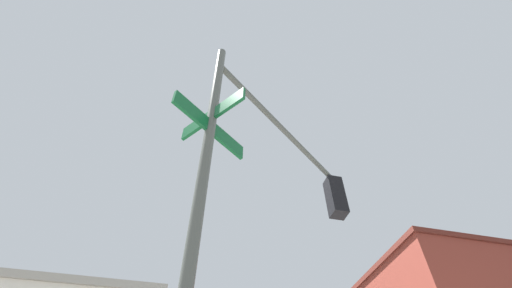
{
  "coord_description": "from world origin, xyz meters",
  "views": [
    {
      "loc": [
        -7.35,
        -9.35,
        1.0
      ],
      "look_at": [
        -6.58,
        -6.04,
        4.61
      ],
      "focal_mm": 23.62,
      "sensor_mm": 36.0,
      "label": 1
    }
  ],
  "objects": [
    {
      "name": "traffic_signal_near",
      "position": [
        -6.14,
        -5.91,
        4.03
      ],
      "size": [
        3.15,
        2.54,
        5.69
      ],
      "color": "#474C47",
      "rests_on": "ground_plane"
    }
  ]
}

